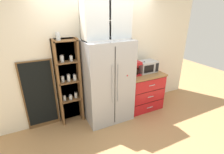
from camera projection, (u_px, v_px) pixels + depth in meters
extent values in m
plane|color=tan|center=(108.00, 117.00, 3.76)|extent=(10.72, 10.72, 0.00)
cube|color=silver|center=(100.00, 58.00, 3.61)|extent=(5.02, 0.10, 2.55)
cube|color=#ADAFB5|center=(108.00, 82.00, 3.45)|extent=(0.95, 0.66, 1.72)
cube|color=black|center=(115.00, 88.00, 3.17)|extent=(0.01, 0.01, 1.58)
cylinder|color=#ADAFB5|center=(112.00, 85.00, 3.11)|extent=(0.02, 0.02, 0.77)
cylinder|color=#ADAFB5|center=(118.00, 83.00, 3.16)|extent=(0.02, 0.02, 0.77)
cube|color=red|center=(127.00, 76.00, 3.20)|extent=(0.02, 0.01, 0.02)
cube|color=brown|center=(68.00, 81.00, 3.43)|extent=(0.49, 0.04, 1.77)
cube|color=brown|center=(59.00, 85.00, 3.24)|extent=(0.04, 0.22, 1.77)
cube|color=brown|center=(79.00, 81.00, 3.41)|extent=(0.04, 0.22, 1.77)
cube|color=brown|center=(71.00, 99.00, 3.46)|extent=(0.43, 0.22, 0.02)
cylinder|color=silver|center=(64.00, 98.00, 3.39)|extent=(0.06, 0.06, 0.10)
cylinder|color=white|center=(65.00, 99.00, 3.39)|extent=(0.06, 0.06, 0.07)
cylinder|color=#B2B2B7|center=(64.00, 96.00, 3.37)|extent=(0.06, 0.06, 0.01)
cylinder|color=silver|center=(71.00, 97.00, 3.43)|extent=(0.07, 0.07, 0.09)
cylinder|color=beige|center=(71.00, 98.00, 3.43)|extent=(0.06, 0.06, 0.06)
cylinder|color=#B2B2B7|center=(70.00, 95.00, 3.41)|extent=(0.06, 0.06, 0.01)
cylinder|color=silver|center=(76.00, 95.00, 3.50)|extent=(0.06, 0.06, 0.11)
cylinder|color=#B77A38|center=(76.00, 96.00, 3.51)|extent=(0.05, 0.05, 0.07)
cylinder|color=#B2B2B7|center=(76.00, 93.00, 3.48)|extent=(0.06, 0.06, 0.01)
cube|color=brown|center=(69.00, 81.00, 3.31)|extent=(0.43, 0.22, 0.02)
cylinder|color=silver|center=(63.00, 79.00, 3.25)|extent=(0.06, 0.06, 0.11)
cylinder|color=#CCB78C|center=(63.00, 80.00, 3.26)|extent=(0.05, 0.05, 0.08)
cylinder|color=#B2B2B7|center=(62.00, 76.00, 3.23)|extent=(0.06, 0.06, 0.01)
cylinder|color=silver|center=(69.00, 78.00, 3.28)|extent=(0.06, 0.06, 0.14)
cylinder|color=#382316|center=(69.00, 79.00, 3.29)|extent=(0.05, 0.05, 0.09)
cylinder|color=#B2B2B7|center=(68.00, 74.00, 3.26)|extent=(0.06, 0.06, 0.01)
cylinder|color=silver|center=(75.00, 78.00, 3.33)|extent=(0.07, 0.07, 0.11)
cylinder|color=brown|center=(75.00, 78.00, 3.34)|extent=(0.06, 0.06, 0.08)
cylinder|color=#B2B2B7|center=(75.00, 75.00, 3.31)|extent=(0.06, 0.06, 0.01)
cube|color=brown|center=(67.00, 62.00, 3.16)|extent=(0.43, 0.22, 0.02)
cylinder|color=silver|center=(62.00, 59.00, 3.11)|extent=(0.08, 0.08, 0.12)
cylinder|color=white|center=(62.00, 60.00, 3.12)|extent=(0.07, 0.07, 0.08)
cylinder|color=#B2B2B7|center=(61.00, 55.00, 3.09)|extent=(0.07, 0.07, 0.01)
cylinder|color=silver|center=(71.00, 59.00, 3.17)|extent=(0.06, 0.06, 0.10)
cylinder|color=#E0C67F|center=(71.00, 59.00, 3.18)|extent=(0.05, 0.05, 0.07)
cylinder|color=#B2B2B7|center=(71.00, 56.00, 3.15)|extent=(0.06, 0.06, 0.01)
cube|color=brown|center=(65.00, 41.00, 3.01)|extent=(0.43, 0.22, 0.02)
cylinder|color=silver|center=(58.00, 37.00, 2.94)|extent=(0.08, 0.08, 0.13)
cylinder|color=#2D2D2D|center=(58.00, 38.00, 2.95)|extent=(0.07, 0.07, 0.09)
cylinder|color=#B2B2B7|center=(57.00, 33.00, 2.92)|extent=(0.08, 0.08, 0.01)
cube|color=red|center=(143.00, 91.00, 4.02)|extent=(0.84, 0.61, 0.85)
cube|color=#9E7042|center=(144.00, 74.00, 3.85)|extent=(0.87, 0.64, 0.04)
cube|color=black|center=(150.00, 102.00, 3.82)|extent=(0.82, 0.00, 0.01)
cube|color=silver|center=(150.00, 107.00, 3.86)|extent=(0.16, 0.01, 0.01)
cube|color=black|center=(151.00, 91.00, 3.71)|extent=(0.82, 0.00, 0.01)
cube|color=silver|center=(151.00, 97.00, 3.75)|extent=(0.16, 0.01, 0.01)
cube|color=black|center=(152.00, 80.00, 3.61)|extent=(0.82, 0.00, 0.01)
cube|color=silver|center=(152.00, 85.00, 3.65)|extent=(0.16, 0.01, 0.01)
cube|color=#ADAFB5|center=(147.00, 66.00, 3.88)|extent=(0.44, 0.32, 0.26)
cube|color=black|center=(149.00, 69.00, 3.72)|extent=(0.26, 0.01, 0.17)
cube|color=black|center=(157.00, 67.00, 3.81)|extent=(0.08, 0.01, 0.20)
cube|color=red|center=(136.00, 74.00, 3.73)|extent=(0.17, 0.20, 0.03)
cube|color=red|center=(135.00, 68.00, 3.73)|extent=(0.17, 0.06, 0.30)
cube|color=red|center=(137.00, 63.00, 3.63)|extent=(0.17, 0.20, 0.06)
cylinder|color=black|center=(136.00, 71.00, 3.69)|extent=(0.11, 0.11, 0.12)
cylinder|color=silver|center=(142.00, 70.00, 3.89)|extent=(0.08, 0.08, 0.08)
torus|color=silver|center=(144.00, 70.00, 3.91)|extent=(0.05, 0.01, 0.05)
cylinder|color=brown|center=(144.00, 69.00, 3.82)|extent=(0.07, 0.07, 0.19)
cone|color=brown|center=(144.00, 65.00, 3.79)|extent=(0.07, 0.07, 0.04)
cylinder|color=brown|center=(144.00, 63.00, 3.78)|extent=(0.03, 0.03, 0.07)
cylinder|color=black|center=(144.00, 62.00, 3.76)|extent=(0.03, 0.03, 0.01)
cube|color=silver|center=(103.00, 20.00, 3.14)|extent=(0.91, 0.02, 0.70)
cube|color=silver|center=(106.00, 0.00, 2.89)|extent=(0.91, 0.32, 0.02)
cube|color=silver|center=(107.00, 39.00, 3.14)|extent=(0.91, 0.32, 0.02)
cube|color=silver|center=(83.00, 21.00, 2.83)|extent=(0.02, 0.32, 0.70)
cube|color=silver|center=(128.00, 20.00, 3.20)|extent=(0.02, 0.32, 0.70)
cube|color=silver|center=(107.00, 20.00, 3.02)|extent=(0.88, 0.30, 0.02)
cube|color=silver|center=(98.00, 21.00, 2.79)|extent=(0.42, 0.01, 0.66)
cube|color=silver|center=(122.00, 20.00, 2.98)|extent=(0.42, 0.01, 0.66)
cylinder|color=silver|center=(91.00, 40.00, 3.01)|extent=(0.05, 0.05, 0.00)
cylinder|color=silver|center=(91.00, 38.00, 2.99)|extent=(0.01, 0.01, 0.07)
cone|color=silver|center=(90.00, 34.00, 2.97)|extent=(0.06, 0.06, 0.05)
cylinder|color=silver|center=(107.00, 38.00, 3.14)|extent=(0.05, 0.05, 0.00)
cylinder|color=silver|center=(107.00, 37.00, 3.13)|extent=(0.01, 0.01, 0.07)
cone|color=silver|center=(107.00, 33.00, 3.10)|extent=(0.06, 0.06, 0.05)
cylinder|color=silver|center=(122.00, 37.00, 3.27)|extent=(0.05, 0.05, 0.00)
cylinder|color=silver|center=(122.00, 36.00, 3.26)|extent=(0.01, 0.01, 0.07)
cone|color=silver|center=(122.00, 32.00, 3.23)|extent=(0.06, 0.06, 0.05)
cylinder|color=white|center=(92.00, 18.00, 2.89)|extent=(0.06, 0.06, 0.07)
cylinder|color=white|center=(107.00, 18.00, 3.00)|extent=(0.06, 0.06, 0.07)
cylinder|color=white|center=(120.00, 17.00, 3.11)|extent=(0.06, 0.06, 0.07)
cube|color=brown|center=(40.00, 95.00, 3.24)|extent=(0.60, 0.04, 1.40)
cube|color=black|center=(40.00, 94.00, 3.21)|extent=(0.54, 0.01, 1.30)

